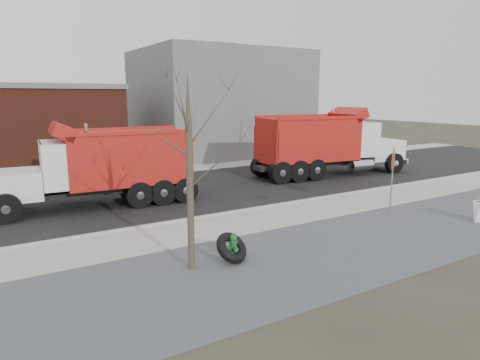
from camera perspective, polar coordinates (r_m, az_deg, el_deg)
ground at (r=15.35m, az=0.30°, el=-6.11°), size 120.00×120.00×0.00m
gravel_verge at (r=12.67m, az=8.80°, el=-9.98°), size 60.00×5.00×0.03m
sidewalk at (r=15.54m, az=-0.19°, el=-5.77°), size 60.00×2.50×0.06m
curb at (r=16.61m, az=-2.52°, el=-4.57°), size 60.00×0.15×0.11m
road at (r=20.79m, az=-8.89°, el=-1.62°), size 60.00×9.40×0.02m
far_sidewalk at (r=26.04m, az=-13.74°, el=0.82°), size 60.00×2.00×0.06m
building_grey at (r=34.75m, az=-2.75°, el=10.21°), size 12.00×10.00×8.00m
bare_tree at (r=10.92m, az=-6.81°, el=4.47°), size 3.20×3.20×5.20m
fire_hydrant at (r=12.15m, az=-0.91°, el=-9.07°), size 0.43×0.42×0.77m
truck_tire at (r=11.97m, az=-1.13°, el=-9.02°), size 1.19×1.12×0.88m
stop_sign at (r=17.53m, az=19.70°, el=1.50°), size 0.63×0.40×2.65m
dump_truck_red_a at (r=25.19m, az=11.49°, el=4.99°), size 9.71×3.63×3.84m
dump_truck_red_b at (r=18.59m, az=-17.97°, el=2.05°), size 8.38×2.97×3.52m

